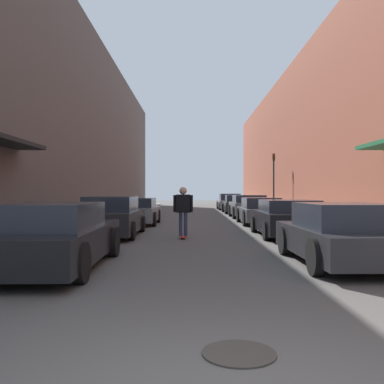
{
  "coord_description": "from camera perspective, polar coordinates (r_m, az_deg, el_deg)",
  "views": [
    {
      "loc": [
        -0.28,
        -2.81,
        1.53
      ],
      "look_at": [
        -0.21,
        11.19,
        1.51
      ],
      "focal_mm": 40.0,
      "sensor_mm": 36.0,
      "label": 1
    }
  ],
  "objects": [
    {
      "name": "ground",
      "position": [
        21.89,
        0.45,
        -3.94
      ],
      "size": [
        104.66,
        104.66,
        0.0
      ],
      "primitive_type": "plane",
      "color": "#4C4947"
    },
    {
      "name": "curb_strip_left",
      "position": [
        27.03,
        -10.12,
        -3.05
      ],
      "size": [
        1.8,
        47.57,
        0.12
      ],
      "color": "#A3A099",
      "rests_on": "ground"
    },
    {
      "name": "curb_strip_right",
      "position": [
        27.13,
        10.72,
        -3.04
      ],
      "size": [
        1.8,
        47.57,
        0.12
      ],
      "color": "#A3A099",
      "rests_on": "ground"
    },
    {
      "name": "building_row_left",
      "position": [
        27.9,
        -16.06,
        7.99
      ],
      "size": [
        4.9,
        47.57,
        10.75
      ],
      "color": "#564C47",
      "rests_on": "ground"
    },
    {
      "name": "building_row_right",
      "position": [
        27.97,
        16.61,
        6.58
      ],
      "size": [
        4.9,
        47.57,
        9.41
      ],
      "color": "brown",
      "rests_on": "ground"
    },
    {
      "name": "parked_car_left_0",
      "position": [
        8.96,
        -18.16,
        -5.66
      ],
      "size": [
        1.99,
        4.82,
        1.3
      ],
      "color": "black",
      "rests_on": "ground"
    },
    {
      "name": "parked_car_left_1",
      "position": [
        14.94,
        -10.82,
        -3.32
      ],
      "size": [
        1.89,
        4.49,
        1.36
      ],
      "color": "#232326",
      "rests_on": "ground"
    },
    {
      "name": "parked_car_left_2",
      "position": [
        20.01,
        -7.61,
        -2.59
      ],
      "size": [
        1.96,
        3.94,
        1.23
      ],
      "color": "gray",
      "rests_on": "ground"
    },
    {
      "name": "parked_car_right_0",
      "position": [
        9.53,
        19.07,
        -5.38
      ],
      "size": [
        2.01,
        4.22,
        1.29
      ],
      "color": "#232326",
      "rests_on": "ground"
    },
    {
      "name": "parked_car_right_1",
      "position": [
        14.98,
        12.32,
        -3.45
      ],
      "size": [
        2.07,
        4.33,
        1.24
      ],
      "color": "black",
      "rests_on": "ground"
    },
    {
      "name": "parked_car_right_2",
      "position": [
        20.26,
        8.8,
        -2.54
      ],
      "size": [
        1.9,
        4.17,
        1.24
      ],
      "color": "#515459",
      "rests_on": "ground"
    },
    {
      "name": "parked_car_right_3",
      "position": [
        25.2,
        7.27,
        -1.93
      ],
      "size": [
        2.09,
        3.92,
        1.32
      ],
      "color": "#515459",
      "rests_on": "ground"
    },
    {
      "name": "parked_car_right_4",
      "position": [
        30.61,
        5.71,
        -1.64
      ],
      "size": [
        1.92,
        4.75,
        1.28
      ],
      "color": "#232326",
      "rests_on": "ground"
    },
    {
      "name": "parked_car_right_5",
      "position": [
        36.28,
        4.73,
        -1.33
      ],
      "size": [
        1.99,
        4.35,
        1.35
      ],
      "color": "gray",
      "rests_on": "ground"
    },
    {
      "name": "skateboarder",
      "position": [
        13.93,
        -1.47,
        -1.98
      ],
      "size": [
        0.64,
        0.78,
        1.68
      ],
      "color": "#B2231E",
      "rests_on": "ground"
    },
    {
      "name": "manhole_cover",
      "position": [
        4.31,
        6.02,
        -20.6
      ],
      "size": [
        0.7,
        0.7,
        0.02
      ],
      "color": "#332D28",
      "rests_on": "ground"
    },
    {
      "name": "traffic_light",
      "position": [
        27.45,
        10.57,
        1.98
      ],
      "size": [
        0.16,
        0.22,
        3.8
      ],
      "color": "#2D2D2D",
      "rests_on": "curb_strip_right"
    }
  ]
}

